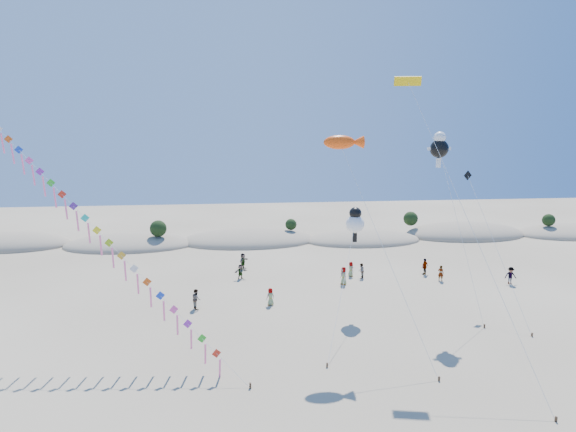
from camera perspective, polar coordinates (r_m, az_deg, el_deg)
The scene contains 8 objects.
dune_ridge at distance 67.60m, azimuth -3.80°, elevation -2.91°, with size 145.30×11.49×5.57m.
kite_train at distance 37.52m, azimuth -24.49°, elevation 1.40°, with size 23.67×15.62×20.16m.
fish_kite at distance 36.01m, azimuth 6.65°, elevation 8.63°, with size 6.01×9.13×15.11m.
cartoon_kite_low at distance 41.64m, azimuth 7.95°, elevation -0.69°, with size 5.20×11.39×8.97m.
cartoon_kite_high at distance 42.05m, azimuth 17.50°, elevation 7.83°, with size 3.63×5.33×15.33m.
parafoil_kite at distance 37.85m, azimuth 14.35°, elevation 14.44°, with size 5.08×14.51×19.41m.
dark_kite at distance 45.03m, azimuth 22.31°, elevation -0.27°, with size 1.53×9.95×11.81m.
beachgoers at distance 49.91m, azimuth 5.33°, elevation -6.86°, with size 32.27×13.13×1.81m.
Camera 1 is at (-1.72, -20.61, 15.58)m, focal length 30.00 mm.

